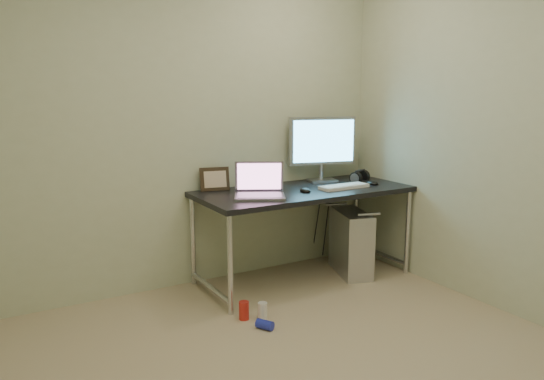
{
  "coord_description": "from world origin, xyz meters",
  "views": [
    {
      "loc": [
        -1.44,
        -2.09,
        1.55
      ],
      "look_at": [
        0.39,
        1.02,
        0.85
      ],
      "focal_mm": 35.0,
      "sensor_mm": 36.0,
      "label": 1
    }
  ],
  "objects": [
    {
      "name": "can_white",
      "position": [
        0.21,
        0.85,
        0.06
      ],
      "size": [
        0.08,
        0.08,
        0.12
      ],
      "primitive_type": "cylinder",
      "rotation": [
        0.0,
        0.0,
        -0.3
      ],
      "color": "white",
      "rests_on": "ground"
    },
    {
      "name": "desk",
      "position": [
        0.89,
        1.37,
        0.68
      ],
      "size": [
        1.73,
        0.76,
        0.75
      ],
      "color": "black",
      "rests_on": "ground"
    },
    {
      "name": "wall_back",
      "position": [
        0.0,
        1.75,
        1.25
      ],
      "size": [
        3.5,
        0.02,
        2.5
      ],
      "primitive_type": "cube",
      "color": "beige",
      "rests_on": "ground"
    },
    {
      "name": "laptop",
      "position": [
        0.44,
        1.3,
        0.81
      ],
      "size": [
        0.47,
        0.44,
        0.25
      ],
      "rotation": [
        0.0,
        0.0,
        -0.48
      ],
      "color": "#A2A2A9",
      "rests_on": "desk"
    },
    {
      "name": "tower_computer",
      "position": [
        1.31,
        1.28,
        0.27
      ],
      "size": [
        0.37,
        0.56,
        0.57
      ],
      "rotation": [
        0.0,
        0.0,
        -0.32
      ],
      "color": "silver",
      "rests_on": "ground"
    },
    {
      "name": "cable_a",
      "position": [
        1.26,
        1.7,
        0.4
      ],
      "size": [
        0.01,
        0.16,
        0.69
      ],
      "primitive_type": "cylinder",
      "rotation": [
        0.21,
        0.0,
        0.0
      ],
      "color": "black",
      "rests_on": "ground"
    },
    {
      "name": "can_blue",
      "position": [
        0.15,
        0.71,
        0.03
      ],
      "size": [
        0.11,
        0.13,
        0.06
      ],
      "primitive_type": "cylinder",
      "rotation": [
        1.57,
        0.0,
        0.52
      ],
      "color": "#2530C5",
      "rests_on": "ground"
    },
    {
      "name": "mouse_right",
      "position": [
        1.5,
        1.25,
        0.77
      ],
      "size": [
        0.09,
        0.13,
        0.04
      ],
      "primitive_type": "ellipsoid",
      "rotation": [
        0.0,
        0.0,
        0.06
      ],
      "color": "black",
      "rests_on": "desk"
    },
    {
      "name": "wall_right",
      "position": [
        1.75,
        0.0,
        1.25
      ],
      "size": [
        0.02,
        3.5,
        2.5
      ],
      "primitive_type": "cube",
      "color": "beige",
      "rests_on": "ground"
    },
    {
      "name": "picture_frame",
      "position": [
        0.24,
        1.67,
        0.84
      ],
      "size": [
        0.24,
        0.11,
        0.19
      ],
      "primitive_type": "cube",
      "rotation": [
        -0.21,
        0.0,
        -0.22
      ],
      "color": "black",
      "rests_on": "desk"
    },
    {
      "name": "headphones",
      "position": [
        1.53,
        1.46,
        0.78
      ],
      "size": [
        0.2,
        0.11,
        0.12
      ],
      "rotation": [
        0.0,
        0.0,
        0.34
      ],
      "color": "black",
      "rests_on": "desk"
    },
    {
      "name": "can_red",
      "position": [
        0.1,
        0.91,
        0.06
      ],
      "size": [
        0.08,
        0.08,
        0.13
      ],
      "primitive_type": "cylinder",
      "rotation": [
        0.0,
        0.0,
        -0.17
      ],
      "color": "red",
      "rests_on": "ground"
    },
    {
      "name": "keyboard",
      "position": [
        1.19,
        1.24,
        0.76
      ],
      "size": [
        0.42,
        0.14,
        0.03
      ],
      "primitive_type": "cube",
      "rotation": [
        0.0,
        0.0,
        0.01
      ],
      "color": "white",
      "rests_on": "desk"
    },
    {
      "name": "monitor",
      "position": [
        1.22,
        1.59,
        1.07
      ],
      "size": [
        0.58,
        0.23,
        0.56
      ],
      "rotation": [
        0.0,
        0.0,
        -0.26
      ],
      "color": "#A2A2A9",
      "rests_on": "desk"
    },
    {
      "name": "cable_b",
      "position": [
        1.35,
        1.68,
        0.38
      ],
      "size": [
        0.02,
        0.11,
        0.71
      ],
      "primitive_type": "cylinder",
      "rotation": [
        0.14,
        0.0,
        0.09
      ],
      "color": "black",
      "rests_on": "ground"
    },
    {
      "name": "mouse_left",
      "position": [
        0.83,
        1.27,
        0.77
      ],
      "size": [
        0.08,
        0.12,
        0.04
      ],
      "primitive_type": "ellipsoid",
      "rotation": [
        0.0,
        0.0,
        -0.08
      ],
      "color": "black",
      "rests_on": "desk"
    },
    {
      "name": "webcam",
      "position": [
        0.52,
        1.65,
        0.83
      ],
      "size": [
        0.04,
        0.03,
        0.11
      ],
      "rotation": [
        0.0,
        0.0,
        0.18
      ],
      "color": "silver",
      "rests_on": "desk"
    }
  ]
}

